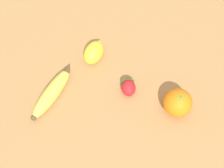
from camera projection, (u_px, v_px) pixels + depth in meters
name	position (u px, v px, depth m)	size (l,w,h in m)	color
ground_plane	(117.00, 111.00, 0.90)	(3.00, 3.00, 0.00)	#A87A47
banana	(52.00, 92.00, 0.91)	(0.18, 0.13, 0.04)	#DBCC4C
orange	(178.00, 104.00, 0.87)	(0.08, 0.08, 0.08)	orange
strawberry	(128.00, 86.00, 0.91)	(0.06, 0.04, 0.04)	red
lemon	(94.00, 52.00, 0.96)	(0.10, 0.09, 0.06)	yellow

